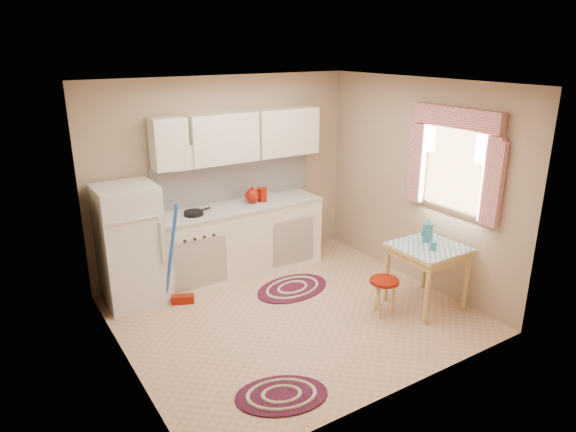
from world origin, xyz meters
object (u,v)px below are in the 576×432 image
object	(u,v)px
fridge	(130,245)
stool	(383,297)
table	(426,276)
base_cabinets	(237,242)

from	to	relation	value
fridge	stool	xyz separation A→B (m)	(2.23, -1.78, -0.49)
table	stool	size ratio (longest dim) A/B	1.71
fridge	stool	bearing A→B (deg)	-38.47
table	stool	distance (m)	0.58
table	stool	xyz separation A→B (m)	(-0.55, 0.09, -0.15)
base_cabinets	fridge	bearing A→B (deg)	-177.90
base_cabinets	stool	xyz separation A→B (m)	(0.87, -1.83, -0.23)
stool	base_cabinets	bearing A→B (deg)	115.47
table	base_cabinets	bearing A→B (deg)	126.50
base_cabinets	stool	size ratio (longest dim) A/B	5.36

